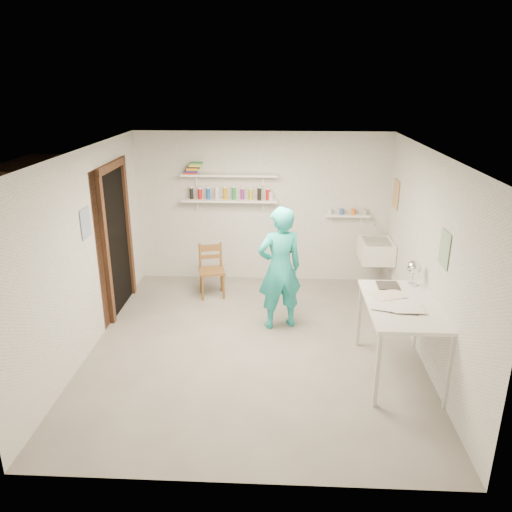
{
  "coord_description": "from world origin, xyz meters",
  "views": [
    {
      "loc": [
        0.29,
        -5.49,
        3.16
      ],
      "look_at": [
        0.0,
        0.4,
        1.05
      ],
      "focal_mm": 35.0,
      "sensor_mm": 36.0,
      "label": 1
    }
  ],
  "objects_px": {
    "man": "(280,269)",
    "wooden_chair": "(212,271)",
    "desk_lamp": "(414,267)",
    "wall_clock": "(286,243)",
    "belfast_sink": "(376,251)",
    "work_table": "(400,339)"
  },
  "relations": [
    {
      "from": "wooden_chair",
      "to": "desk_lamp",
      "type": "height_order",
      "value": "desk_lamp"
    },
    {
      "from": "belfast_sink",
      "to": "wooden_chair",
      "type": "distance_m",
      "value": 2.5
    },
    {
      "from": "man",
      "to": "wall_clock",
      "type": "distance_m",
      "value": 0.35
    },
    {
      "from": "man",
      "to": "desk_lamp",
      "type": "bearing_deg",
      "value": 140.1
    },
    {
      "from": "man",
      "to": "work_table",
      "type": "xyz_separation_m",
      "value": [
        1.34,
        -1.09,
        -0.39
      ]
    },
    {
      "from": "belfast_sink",
      "to": "wooden_chair",
      "type": "bearing_deg",
      "value": -175.2
    },
    {
      "from": "belfast_sink",
      "to": "man",
      "type": "distance_m",
      "value": 1.85
    },
    {
      "from": "wall_clock",
      "to": "man",
      "type": "bearing_deg",
      "value": -129.69
    },
    {
      "from": "wall_clock",
      "to": "desk_lamp",
      "type": "xyz_separation_m",
      "value": [
        1.48,
        -0.77,
        -0.01
      ]
    },
    {
      "from": "desk_lamp",
      "to": "wall_clock",
      "type": "bearing_deg",
      "value": 152.38
    },
    {
      "from": "desk_lamp",
      "to": "wooden_chair",
      "type": "bearing_deg",
      "value": 149.74
    },
    {
      "from": "wall_clock",
      "to": "work_table",
      "type": "bearing_deg",
      "value": -65.59
    },
    {
      "from": "wooden_chair",
      "to": "work_table",
      "type": "bearing_deg",
      "value": -53.82
    },
    {
      "from": "belfast_sink",
      "to": "man",
      "type": "relative_size",
      "value": 0.36
    },
    {
      "from": "belfast_sink",
      "to": "work_table",
      "type": "bearing_deg",
      "value": -92.82
    },
    {
      "from": "wooden_chair",
      "to": "man",
      "type": "bearing_deg",
      "value": -55.64
    },
    {
      "from": "man",
      "to": "wooden_chair",
      "type": "bearing_deg",
      "value": -62.29
    },
    {
      "from": "wooden_chair",
      "to": "desk_lamp",
      "type": "bearing_deg",
      "value": -43.45
    },
    {
      "from": "man",
      "to": "desk_lamp",
      "type": "height_order",
      "value": "man"
    },
    {
      "from": "wall_clock",
      "to": "wooden_chair",
      "type": "distance_m",
      "value": 1.49
    },
    {
      "from": "man",
      "to": "desk_lamp",
      "type": "xyz_separation_m",
      "value": [
        1.56,
        -0.57,
        0.26
      ]
    },
    {
      "from": "belfast_sink",
      "to": "desk_lamp",
      "type": "relative_size",
      "value": 3.67
    }
  ]
}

